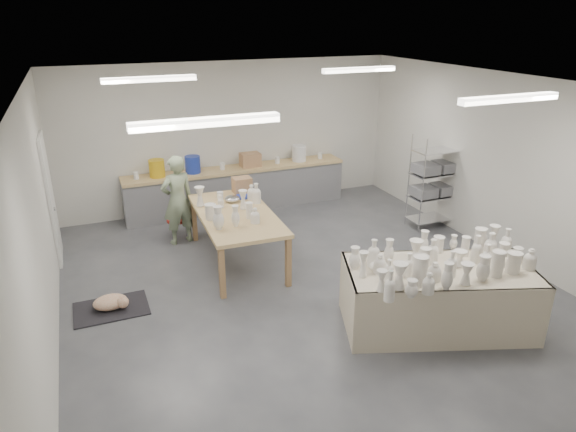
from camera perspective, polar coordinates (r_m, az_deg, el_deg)
name	(u,v)px	position (r m, az deg, el deg)	size (l,w,h in m)	color
room	(304,156)	(7.03, 1.75, 6.70)	(8.00, 8.02, 3.00)	#424449
back_counter	(237,187)	(10.75, -5.70, 3.22)	(4.60, 0.60, 1.24)	tan
wire_shelf	(434,180)	(10.11, 15.94, 3.84)	(0.88, 0.48, 1.80)	silver
drying_table	(438,294)	(6.99, 16.36, -8.33)	(2.63, 1.92, 1.22)	olive
work_table	(235,211)	(8.40, -5.86, 0.58)	(1.24, 2.35, 1.23)	tan
rug	(111,309)	(7.71, -19.04, -9.70)	(1.00, 0.70, 0.02)	black
cat	(112,302)	(7.64, -18.97, -9.02)	(0.54, 0.44, 0.20)	white
potter	(178,200)	(9.20, -12.16, 1.73)	(0.59, 0.39, 1.62)	gray
red_stool	(177,221)	(9.63, -12.24, -0.51)	(0.47, 0.47, 0.35)	#AF2519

